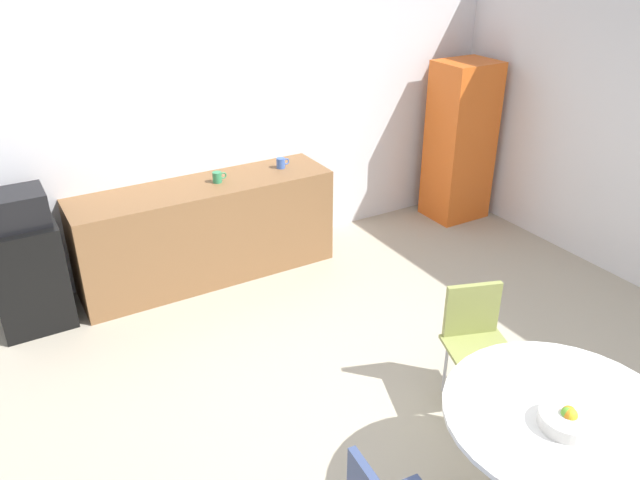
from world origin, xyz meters
TOP-DOWN VIEW (x-y plane):
  - ground_plane at (0.00, 0.00)m, footprint 6.00×6.00m
  - wall_back at (0.00, 3.00)m, footprint 6.00×0.10m
  - counter_block at (-0.31, 2.65)m, footprint 2.31×0.60m
  - mini_fridge at (-1.82, 2.65)m, footprint 0.54×0.54m
  - microwave at (-1.82, 2.65)m, footprint 0.48×0.38m
  - locker_cabinet at (2.55, 2.55)m, footprint 0.60×0.50m
  - round_table at (0.29, -0.78)m, footprint 1.21×1.21m
  - chair_olive at (0.63, 0.19)m, footprint 0.54×0.54m
  - fruit_bowl at (0.23, -0.84)m, footprint 0.28×0.28m
  - mug_white at (0.47, 2.68)m, footprint 0.13×0.08m
  - mug_green at (-0.17, 2.64)m, footprint 0.13×0.08m

SIDE VIEW (x-z plane):
  - ground_plane at x=0.00m, z-range 0.00..0.00m
  - mini_fridge at x=-1.82m, z-range 0.00..0.88m
  - counter_block at x=-0.31m, z-range 0.00..0.90m
  - chair_olive at x=0.63m, z-range 0.11..0.94m
  - round_table at x=0.29m, z-range 0.25..0.99m
  - fruit_bowl at x=0.23m, z-range 0.73..0.84m
  - locker_cabinet at x=2.55m, z-range 0.00..1.69m
  - mug_white at x=0.47m, z-range 0.90..1.00m
  - mug_green at x=-0.17m, z-range 0.90..1.00m
  - microwave at x=-1.82m, z-range 0.88..1.14m
  - wall_back at x=0.00m, z-range 0.00..2.60m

